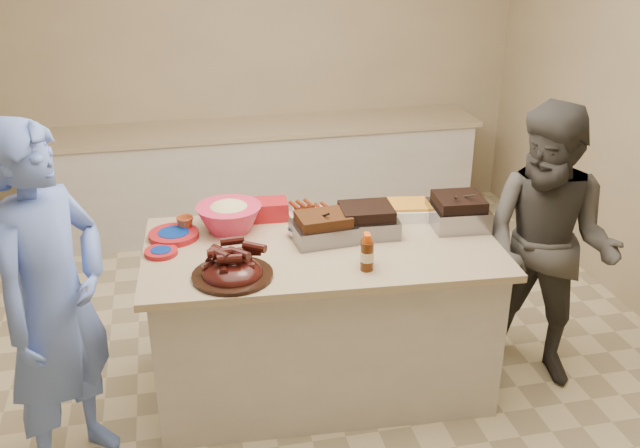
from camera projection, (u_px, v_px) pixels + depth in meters
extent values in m
cube|color=#47230F|center=(323.00, 240.00, 3.87)|extent=(0.35, 0.27, 0.10)
cube|color=black|center=(366.00, 233.00, 3.95)|extent=(0.35, 0.30, 0.10)
cube|color=gray|center=(457.00, 225.00, 4.05)|extent=(0.33, 0.33, 0.12)
cylinder|color=silver|center=(312.00, 215.00, 4.17)|extent=(0.32, 0.32, 0.05)
cube|color=orange|center=(402.00, 216.00, 4.17)|extent=(0.35, 0.28, 0.09)
cylinder|color=#441F09|center=(367.00, 270.00, 3.55)|extent=(0.07, 0.07, 0.19)
cylinder|color=#441F09|center=(366.00, 264.00, 3.61)|extent=(0.06, 0.06, 0.17)
cylinder|color=gold|center=(300.00, 237.00, 3.90)|extent=(0.04, 0.04, 0.11)
imported|color=silver|center=(301.00, 236.00, 3.92)|extent=(0.15, 0.06, 0.15)
cylinder|color=maroon|center=(174.00, 238.00, 3.89)|extent=(0.29, 0.29, 0.03)
cylinder|color=maroon|center=(161.00, 254.00, 3.71)|extent=(0.18, 0.18, 0.02)
imported|color=#A54D24|center=(186.00, 231.00, 3.97)|extent=(0.10, 0.09, 0.10)
cube|color=maroon|center=(269.00, 218.00, 4.14)|extent=(0.22, 0.17, 0.11)
imported|color=#43413D|center=(530.00, 371.00, 4.28)|extent=(1.75, 1.69, 0.62)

